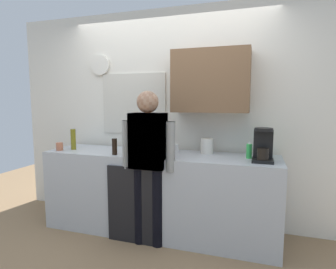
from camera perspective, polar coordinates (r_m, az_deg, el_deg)
name	(u,v)px	position (r m, az deg, el deg)	size (l,w,h in m)	color
ground_plane	(149,244)	(3.15, -3.96, -21.51)	(8.00, 8.00, 0.00)	#8C6D4C
kitchen_counter	(158,193)	(3.23, -2.00, -11.94)	(2.62, 0.64, 0.91)	#B2B7BC
dishwasher_panel	(132,205)	(3.02, -7.39, -14.28)	(0.56, 0.02, 0.82)	black
back_wall_assembly	(174,112)	(3.42, 1.24, 4.61)	(4.22, 0.42, 2.60)	silver
coffee_maker	(263,147)	(2.83, 18.97, -2.36)	(0.20, 0.20, 0.33)	black
bottle_amber_beer	(128,144)	(3.09, -8.33, -1.90)	(0.06, 0.06, 0.23)	brown
bottle_red_vinegar	(168,145)	(3.04, 0.07, -2.08)	(0.06, 0.06, 0.22)	maroon
bottle_clear_soda	(266,144)	(3.05, 19.49, -1.85)	(0.09, 0.09, 0.28)	#2D8C33
bottle_olive_oil	(73,139)	(3.54, -18.92, -0.94)	(0.06, 0.06, 0.25)	olive
bottle_dark_sauce	(115,147)	(3.08, -10.95, -2.46)	(0.06, 0.06, 0.18)	black
cup_white_mug	(175,148)	(3.18, 1.44, -2.83)	(0.08, 0.08, 0.10)	white
cup_yellow_cup	(133,147)	(3.32, -7.12, -2.55)	(0.07, 0.07, 0.09)	yellow
cup_terracotta_mug	(60,146)	(3.55, -21.43, -2.31)	(0.08, 0.08, 0.09)	#B26647
mixing_bowl	(152,147)	(3.34, -3.38, -2.50)	(0.22, 0.22, 0.08)	white
potted_plant	(153,143)	(3.00, -3.07, -1.77)	(0.15, 0.15, 0.23)	#9E5638
dish_soap	(249,151)	(2.95, 16.36, -3.25)	(0.06, 0.06, 0.18)	green
storage_canister	(207,146)	(3.13, 8.04, -2.35)	(0.14, 0.14, 0.17)	silver
person_at_sink	(148,156)	(2.83, -4.12, -4.34)	(0.57, 0.22, 1.60)	brown
person_guest	(148,156)	(2.83, -4.12, -4.34)	(0.57, 0.22, 1.60)	black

